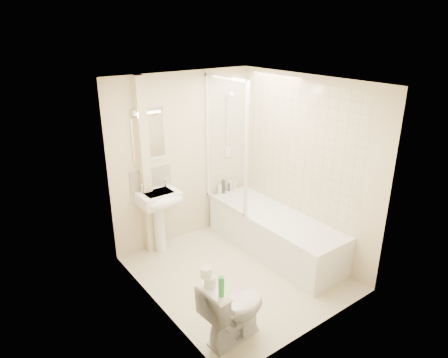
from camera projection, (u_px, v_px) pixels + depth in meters
floor at (237, 273)px, 5.10m from camera, size 2.50×2.50×0.00m
wall_back at (183, 159)px, 5.60m from camera, size 2.20×0.02×2.40m
wall_left at (154, 211)px, 4.05m from camera, size 0.02×2.50×2.40m
wall_right at (304, 167)px, 5.27m from camera, size 0.02×2.50×2.40m
ceiling at (240, 81)px, 4.22m from camera, size 2.20×2.50×0.02m
tile_back at (227, 135)px, 5.92m from camera, size 0.70×0.01×1.75m
tile_right at (297, 149)px, 5.28m from camera, size 0.01×2.10×1.75m
pipe_boxing at (145, 169)px, 5.21m from camera, size 0.12×0.12×2.40m
splashback at (151, 178)px, 5.36m from camera, size 0.60×0.02×0.30m
mirror at (148, 139)px, 5.16m from camera, size 0.46×0.01×0.60m
strip_light at (147, 111)px, 5.01m from camera, size 0.42×0.07×0.07m
bathtub at (274, 232)px, 5.51m from camera, size 0.70×2.10×0.55m
shower_screen at (225, 144)px, 5.39m from camera, size 0.04×0.92×1.80m
shower_fixture at (228, 128)px, 5.84m from camera, size 0.10×0.16×0.99m
pedestal_sink at (160, 205)px, 5.31m from camera, size 0.53×0.48×1.02m
bottle_white_a at (220, 190)px, 6.05m from camera, size 0.06×0.06×0.14m
bottle_black_b at (223, 187)px, 6.08m from camera, size 0.06×0.06×0.21m
bottle_blue at (230, 187)px, 6.16m from camera, size 0.05×0.05×0.14m
bottle_cream at (230, 186)px, 6.16m from camera, size 0.06×0.06×0.17m
bottle_white_b at (235, 185)px, 6.21m from camera, size 0.05×0.05×0.15m
toilet at (234, 309)px, 3.93m from camera, size 0.49×0.74×0.70m
toilet_roll_lower at (210, 281)px, 3.70m from camera, size 0.11×0.11×0.10m
toilet_roll_upper at (206, 272)px, 3.67m from camera, size 0.11×0.11×0.09m
green_bottle at (221, 286)px, 3.54m from camera, size 0.05×0.05×0.20m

